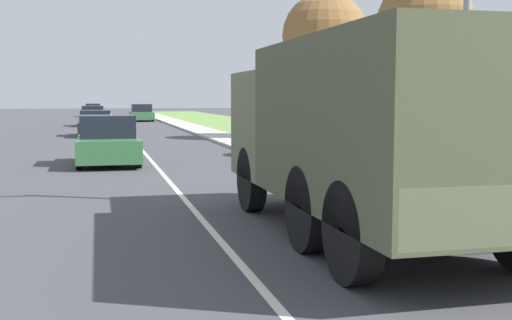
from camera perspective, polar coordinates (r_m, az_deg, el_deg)
ground_plane at (r=36.10m, az=-11.17°, el=2.15°), size 180.00×180.00×0.00m
lane_centre_stripe at (r=36.10m, az=-11.17°, el=2.16°), size 0.12×120.00×0.00m
sidewalk_right at (r=36.58m, az=-4.11°, el=2.38°), size 1.80×120.00×0.12m
grass_strip_right at (r=37.59m, az=2.52°, el=2.40°), size 7.00×120.00×0.02m
military_truck at (r=9.61m, az=9.73°, el=2.80°), size 2.51×7.25×2.89m
car_nearest_ahead at (r=20.60m, az=-13.02°, el=1.53°), size 1.88×3.95×1.54m
car_second_ahead at (r=36.02m, az=-14.07°, el=3.10°), size 1.80×4.28×1.40m
car_third_ahead at (r=48.82m, az=-14.30°, el=3.74°), size 1.72×4.59×1.47m
car_fourth_ahead at (r=57.70m, az=-10.13°, el=4.10°), size 1.94×4.42×1.50m
car_farthest_ahead at (r=72.17m, az=-14.29°, el=4.27°), size 1.73×4.71×1.42m
tree_mid_right at (r=22.97m, az=14.78°, el=11.57°), size 3.29×3.29×6.21m
tree_far_right at (r=32.55m, az=6.14°, el=10.91°), size 4.23×4.23×7.25m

